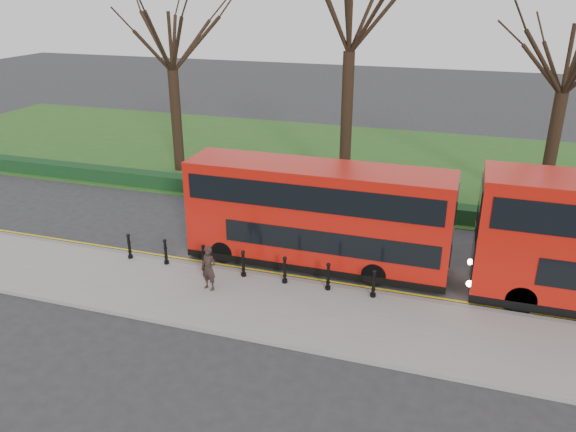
% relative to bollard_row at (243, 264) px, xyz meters
% --- Properties ---
extents(ground, '(120.00, 120.00, 0.00)m').
position_rel_bollard_row_xyz_m(ground, '(-0.72, 1.35, -0.65)').
color(ground, '#28282B').
rests_on(ground, ground).
extents(pavement, '(60.00, 4.00, 0.15)m').
position_rel_bollard_row_xyz_m(pavement, '(-0.72, -1.65, -0.58)').
color(pavement, gray).
rests_on(pavement, ground).
extents(kerb, '(60.00, 0.25, 0.16)m').
position_rel_bollard_row_xyz_m(kerb, '(-0.72, 0.35, -0.58)').
color(kerb, slate).
rests_on(kerb, ground).
extents(grass_verge, '(60.00, 18.00, 0.06)m').
position_rel_bollard_row_xyz_m(grass_verge, '(-0.72, 16.35, -0.62)').
color(grass_verge, '#28521B').
rests_on(grass_verge, ground).
extents(hedge, '(60.00, 0.90, 0.80)m').
position_rel_bollard_row_xyz_m(hedge, '(-0.72, 8.15, -0.25)').
color(hedge, black).
rests_on(hedge, ground).
extents(yellow_line_outer, '(60.00, 0.10, 0.01)m').
position_rel_bollard_row_xyz_m(yellow_line_outer, '(-0.72, 0.65, -0.64)').
color(yellow_line_outer, yellow).
rests_on(yellow_line_outer, ground).
extents(yellow_line_inner, '(60.00, 0.10, 0.01)m').
position_rel_bollard_row_xyz_m(yellow_line_inner, '(-0.72, 0.85, -0.64)').
color(yellow_line_inner, yellow).
rests_on(yellow_line_inner, ground).
extents(tree_left, '(6.81, 6.81, 10.65)m').
position_rel_bollard_row_xyz_m(tree_left, '(-8.72, 11.35, 7.08)').
color(tree_left, black).
rests_on(tree_left, ground).
extents(tree_mid, '(8.37, 8.37, 13.07)m').
position_rel_bollard_row_xyz_m(tree_mid, '(1.28, 11.35, 8.86)').
color(tree_mid, black).
rests_on(tree_mid, ground).
extents(tree_right, '(6.63, 6.63, 10.35)m').
position_rel_bollard_row_xyz_m(tree_right, '(11.28, 11.35, 6.87)').
color(tree_right, black).
rests_on(tree_right, ground).
extents(bollard_row, '(9.89, 0.15, 1.00)m').
position_rel_bollard_row_xyz_m(bollard_row, '(0.00, 0.00, 0.00)').
color(bollard_row, black).
rests_on(bollard_row, pavement).
extents(bus_lead, '(10.13, 2.33, 4.03)m').
position_rel_bollard_row_xyz_m(bus_lead, '(2.23, 2.09, 1.38)').
color(bus_lead, '#B3140B').
rests_on(bus_lead, ground).
extents(pedestrian, '(0.68, 0.53, 1.65)m').
position_rel_bollard_row_xyz_m(pedestrian, '(-0.79, -1.27, 0.32)').
color(pedestrian, black).
rests_on(pedestrian, pavement).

